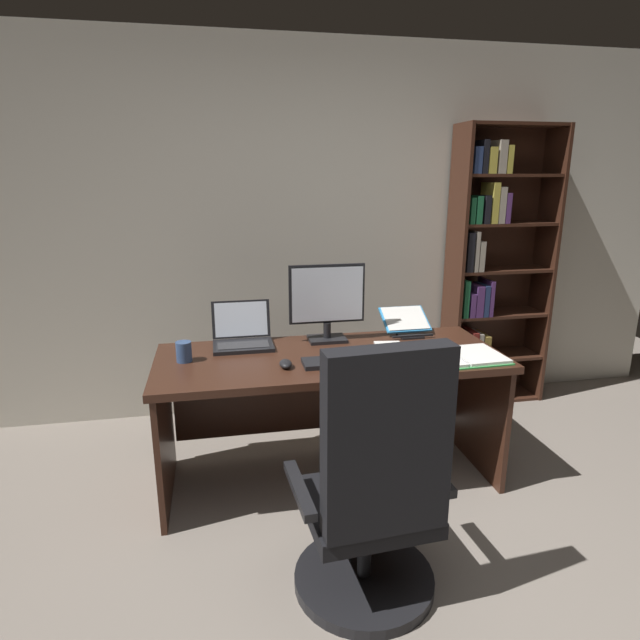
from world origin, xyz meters
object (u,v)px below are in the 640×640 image
at_px(reading_stand_with_book, 406,322).
at_px(laptop, 243,337).
at_px(bookshelf, 489,275).
at_px(monitor, 327,303).
at_px(computer_mouse, 286,364).
at_px(desk, 327,383).
at_px(office_chair, 375,498).
at_px(pen, 393,346).
at_px(open_binder, 456,357).
at_px(notepad, 390,347).
at_px(keyboard, 343,361).
at_px(coffee_mug, 184,352).

bearing_deg(reading_stand_with_book, laptop, -176.84).
xyz_separation_m(bookshelf, monitor, (-1.36, -0.63, -0.00)).
distance_m(laptop, computer_mouse, 0.45).
bearing_deg(bookshelf, desk, -150.20).
bearing_deg(office_chair, desk, 84.90).
height_order(desk, laptop, laptop).
bearing_deg(pen, monitor, 148.09).
height_order(laptop, open_binder, laptop).
relative_size(computer_mouse, notepad, 0.50).
bearing_deg(keyboard, laptop, 140.52).
xyz_separation_m(desk, bookshelf, (1.40, 0.80, 0.43)).
xyz_separation_m(open_binder, notepad, (-0.29, 0.24, -0.01)).
bearing_deg(notepad, monitor, 146.50).
bearing_deg(notepad, bookshelf, 38.82).
bearing_deg(laptop, keyboard, -39.48).
bearing_deg(monitor, desk, -102.07).
relative_size(monitor, keyboard, 1.08).
distance_m(desk, laptop, 0.55).
height_order(laptop, coffee_mug, laptop).
bearing_deg(computer_mouse, pen, 16.89).
bearing_deg(monitor, reading_stand_with_book, 6.46).
relative_size(reading_stand_with_book, pen, 2.02).
bearing_deg(pen, open_binder, -42.27).
xyz_separation_m(bookshelf, open_binder, (-0.76, -1.08, -0.22)).
relative_size(monitor, notepad, 2.16).
bearing_deg(reading_stand_with_book, desk, -157.20).
relative_size(office_chair, coffee_mug, 10.62).
xyz_separation_m(keyboard, open_binder, (0.61, -0.05, -0.00)).
bearing_deg(pen, keyboard, -150.20).
height_order(bookshelf, keyboard, bookshelf).
relative_size(open_binder, notepad, 2.46).
height_order(keyboard, computer_mouse, computer_mouse).
xyz_separation_m(keyboard, pen, (0.34, 0.19, 0.00)).
bearing_deg(coffee_mug, open_binder, -9.84).
relative_size(office_chair, notepad, 5.42).
height_order(keyboard, pen, keyboard).
bearing_deg(monitor, notepad, -33.50).
bearing_deg(computer_mouse, laptop, 115.50).
xyz_separation_m(keyboard, reading_stand_with_book, (0.51, 0.46, 0.06)).
bearing_deg(computer_mouse, monitor, 53.46).
distance_m(monitor, computer_mouse, 0.54).
distance_m(computer_mouse, open_binder, 0.91).
bearing_deg(laptop, notepad, -14.70).
bearing_deg(laptop, monitor, -0.27).
bearing_deg(office_chair, monitor, 83.31).
xyz_separation_m(laptop, notepad, (0.81, -0.21, -0.05)).
distance_m(office_chair, coffee_mug, 1.28).
height_order(computer_mouse, reading_stand_with_book, reading_stand_with_book).
bearing_deg(keyboard, computer_mouse, 180.00).
height_order(reading_stand_with_book, pen, reading_stand_with_book).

